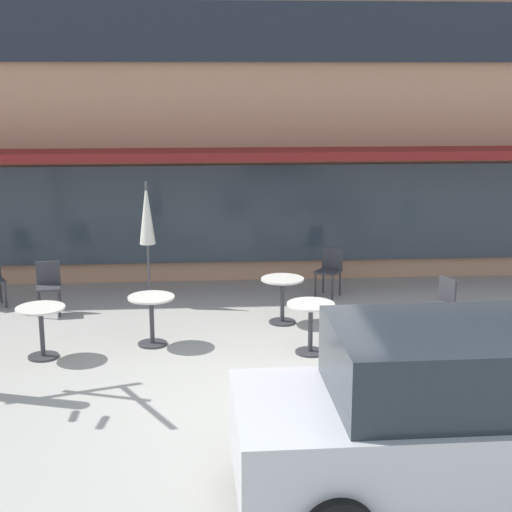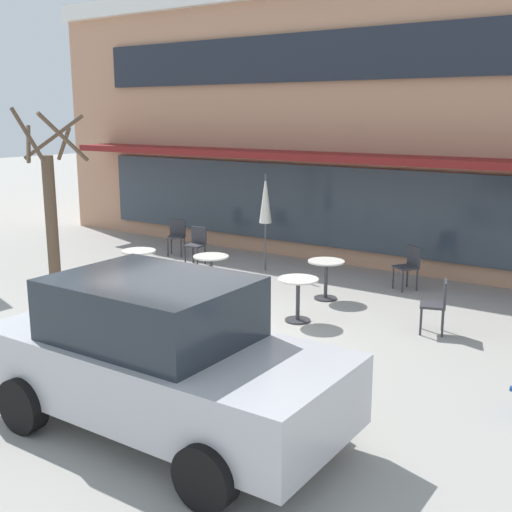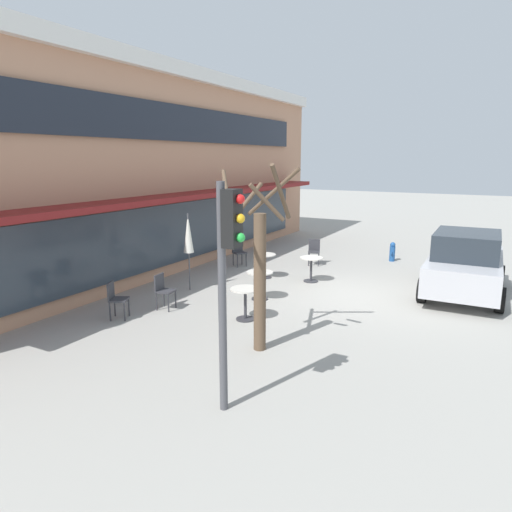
% 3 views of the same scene
% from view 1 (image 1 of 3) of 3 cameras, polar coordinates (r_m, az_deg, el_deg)
% --- Properties ---
extents(ground_plane, '(80.00, 80.00, 0.00)m').
position_cam_1_polar(ground_plane, '(9.95, 0.66, -10.60)').
color(ground_plane, '#9E9B93').
extents(building_facade, '(19.79, 9.10, 6.62)m').
position_cam_1_polar(building_facade, '(19.07, -1.84, 11.01)').
color(building_facade, tan).
rests_on(building_facade, ground).
extents(cafe_table_near_wall, '(0.70, 0.70, 0.76)m').
position_cam_1_polar(cafe_table_near_wall, '(11.89, -7.60, -4.06)').
color(cafe_table_near_wall, '#333338').
rests_on(cafe_table_near_wall, ground).
extents(cafe_table_streetside, '(0.70, 0.70, 0.76)m').
position_cam_1_polar(cafe_table_streetside, '(12.83, 1.93, -2.68)').
color(cafe_table_streetside, '#333338').
rests_on(cafe_table_streetside, ground).
extents(cafe_table_by_tree, '(0.70, 0.70, 0.76)m').
position_cam_1_polar(cafe_table_by_tree, '(11.47, 3.99, -4.62)').
color(cafe_table_by_tree, '#333338').
rests_on(cafe_table_by_tree, ground).
extents(cafe_table_mid_patio, '(0.70, 0.70, 0.76)m').
position_cam_1_polar(cafe_table_mid_patio, '(11.68, -15.35, -4.75)').
color(cafe_table_mid_patio, '#333338').
rests_on(cafe_table_mid_patio, ground).
extents(patio_umbrella_green_folded, '(0.28, 0.28, 2.20)m').
position_cam_1_polar(patio_umbrella_green_folded, '(13.76, -7.95, 3.04)').
color(patio_umbrella_green_folded, '#4C4C51').
rests_on(patio_umbrella_green_folded, ground).
extents(cafe_chair_0, '(0.51, 0.51, 0.89)m').
position_cam_1_polar(cafe_chair_0, '(12.65, 13.34, -3.21)').
color(cafe_chair_0, '#333338').
rests_on(cafe_chair_0, ground).
extents(cafe_chair_1, '(0.55, 0.55, 0.89)m').
position_cam_1_polar(cafe_chair_1, '(14.47, 5.39, -0.87)').
color(cafe_chair_1, '#333338').
rests_on(cafe_chair_1, ground).
extents(cafe_chair_2, '(0.45, 0.45, 0.89)m').
position_cam_1_polar(cafe_chair_2, '(13.80, -14.86, -1.95)').
color(cafe_chair_2, '#333338').
rests_on(cafe_chair_2, ground).
extents(parked_sedan, '(4.23, 2.07, 1.76)m').
position_cam_1_polar(parked_sedan, '(7.68, 14.28, -11.31)').
color(parked_sedan, '#B7B7BC').
rests_on(parked_sedan, ground).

